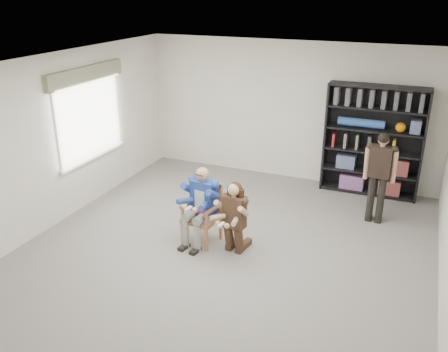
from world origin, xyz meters
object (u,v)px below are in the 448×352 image
at_px(seated_man, 201,206).
at_px(standing_man, 378,178).
at_px(kneeling_woman, 233,219).
at_px(bookshelf, 373,141).
at_px(armchair, 202,214).

bearing_deg(seated_man, standing_man, 44.16).
distance_m(kneeling_woman, bookshelf, 3.49).
bearing_deg(armchair, kneeling_woman, -3.45).
relative_size(armchair, standing_man, 0.60).
distance_m(armchair, kneeling_woman, 0.60).
bearing_deg(standing_man, bookshelf, 104.73).
height_order(armchair, standing_man, standing_man).
xyz_separation_m(kneeling_woman, bookshelf, (1.58, 3.08, 0.48)).
xyz_separation_m(kneeling_woman, standing_man, (1.84, 1.87, 0.23)).
relative_size(seated_man, kneeling_woman, 1.09).
bearing_deg(bookshelf, armchair, -126.14).
bearing_deg(bookshelf, kneeling_woman, -117.18).
xyz_separation_m(armchair, seated_man, (0.00, 0.00, 0.14)).
height_order(seated_man, standing_man, standing_man).
height_order(armchair, seated_man, seated_man).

